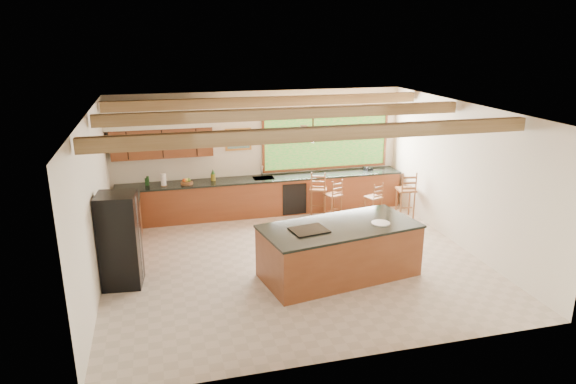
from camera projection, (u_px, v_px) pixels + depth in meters
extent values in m
plane|color=beige|center=(294.00, 261.00, 10.16)|extent=(7.20, 7.20, 0.00)
cube|color=white|center=(260.00, 152.00, 12.71)|extent=(7.20, 0.04, 3.00)
cube|color=white|center=(360.00, 259.00, 6.70)|extent=(7.20, 0.04, 3.00)
cube|color=white|center=(94.00, 204.00, 8.85)|extent=(0.04, 6.50, 3.00)
cube|color=white|center=(463.00, 176.00, 10.57)|extent=(0.04, 6.50, 3.00)
cube|color=tan|center=(295.00, 110.00, 9.26)|extent=(7.20, 6.50, 0.04)
cube|color=olive|center=(322.00, 134.00, 7.82)|extent=(7.10, 0.15, 0.22)
cube|color=olive|center=(288.00, 113.00, 9.76)|extent=(7.10, 0.15, 0.22)
cube|color=olive|center=(268.00, 102.00, 11.43)|extent=(7.10, 0.15, 0.22)
cube|color=brown|center=(162.00, 142.00, 11.86)|extent=(2.30, 0.35, 0.70)
cube|color=white|center=(160.00, 117.00, 11.61)|extent=(2.60, 0.50, 0.48)
cylinder|color=#FFEABF|center=(129.00, 128.00, 11.51)|extent=(0.10, 0.10, 0.01)
cylinder|color=#FFEABF|center=(192.00, 126.00, 11.85)|extent=(0.10, 0.10, 0.01)
cube|color=#7AA53B|center=(326.00, 142.00, 13.04)|extent=(3.20, 0.04, 1.30)
cube|color=gold|center=(238.00, 139.00, 12.45)|extent=(0.64, 0.03, 0.54)
cube|color=#3A6955|center=(238.00, 140.00, 12.43)|extent=(0.54, 0.01, 0.44)
cube|color=brown|center=(264.00, 197.00, 12.71)|extent=(7.00, 0.65, 0.88)
cube|color=black|center=(264.00, 179.00, 12.58)|extent=(7.04, 0.69, 0.04)
cube|color=brown|center=(124.00, 231.00, 10.49)|extent=(0.65, 2.35, 0.88)
cube|color=black|center=(122.00, 210.00, 10.36)|extent=(0.69, 2.39, 0.04)
cube|color=black|center=(295.00, 199.00, 12.58)|extent=(0.60, 0.02, 0.78)
cube|color=silver|center=(264.00, 179.00, 12.58)|extent=(0.50, 0.38, 0.03)
cylinder|color=silver|center=(262.00, 170.00, 12.71)|extent=(0.03, 0.03, 0.30)
cylinder|color=silver|center=(263.00, 166.00, 12.58)|extent=(0.03, 0.20, 0.03)
cylinder|color=white|center=(163.00, 180.00, 11.88)|extent=(0.12, 0.12, 0.29)
cylinder|color=#1B3F19|center=(146.00, 182.00, 11.93)|extent=(0.05, 0.05, 0.18)
cylinder|color=#1B3F19|center=(148.00, 181.00, 11.93)|extent=(0.06, 0.06, 0.22)
cube|color=black|center=(368.00, 168.00, 13.27)|extent=(0.26, 0.24, 0.09)
cube|color=brown|center=(339.00, 252.00, 9.45)|extent=(2.99, 1.76, 0.95)
cube|color=black|center=(340.00, 226.00, 9.30)|extent=(3.04, 1.81, 0.04)
cube|color=black|center=(309.00, 230.00, 9.04)|extent=(0.70, 0.60, 0.02)
cylinder|color=white|center=(381.00, 223.00, 9.38)|extent=(0.35, 0.35, 0.02)
cube|color=black|center=(120.00, 240.00, 8.99)|extent=(0.73, 0.71, 1.70)
cube|color=silver|center=(139.00, 239.00, 9.06)|extent=(0.02, 0.05, 1.56)
cube|color=brown|center=(333.00, 195.00, 12.33)|extent=(0.45, 0.45, 0.04)
cylinder|color=brown|center=(329.00, 209.00, 12.26)|extent=(0.03, 0.03, 0.58)
cylinder|color=brown|center=(340.00, 208.00, 12.33)|extent=(0.03, 0.03, 0.58)
cylinder|color=brown|center=(325.00, 206.00, 12.52)|extent=(0.03, 0.03, 0.58)
cylinder|color=brown|center=(336.00, 205.00, 12.59)|extent=(0.03, 0.03, 0.58)
cube|color=brown|center=(373.00, 197.00, 12.23)|extent=(0.44, 0.44, 0.04)
cylinder|color=brown|center=(370.00, 211.00, 12.16)|extent=(0.03, 0.03, 0.56)
cylinder|color=brown|center=(380.00, 210.00, 12.22)|extent=(0.03, 0.03, 0.56)
cylinder|color=brown|center=(365.00, 208.00, 12.41)|extent=(0.03, 0.03, 0.56)
cylinder|color=brown|center=(376.00, 207.00, 12.47)|extent=(0.03, 0.03, 0.56)
cube|color=brown|center=(318.00, 189.00, 12.52)|extent=(0.53, 0.53, 0.04)
cylinder|color=brown|center=(314.00, 205.00, 12.44)|extent=(0.04, 0.04, 0.67)
cylinder|color=brown|center=(327.00, 204.00, 12.51)|extent=(0.04, 0.04, 0.67)
cylinder|color=brown|center=(310.00, 201.00, 12.73)|extent=(0.04, 0.04, 0.67)
cylinder|color=brown|center=(322.00, 200.00, 12.81)|extent=(0.04, 0.04, 0.67)
cube|color=brown|center=(406.00, 190.00, 12.36)|extent=(0.48, 0.48, 0.04)
cylinder|color=brown|center=(402.00, 207.00, 12.28)|extent=(0.04, 0.04, 0.69)
cylinder|color=brown|center=(415.00, 206.00, 12.36)|extent=(0.04, 0.04, 0.69)
cylinder|color=brown|center=(396.00, 202.00, 12.58)|extent=(0.04, 0.04, 0.69)
cylinder|color=brown|center=(408.00, 201.00, 12.66)|extent=(0.04, 0.04, 0.69)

